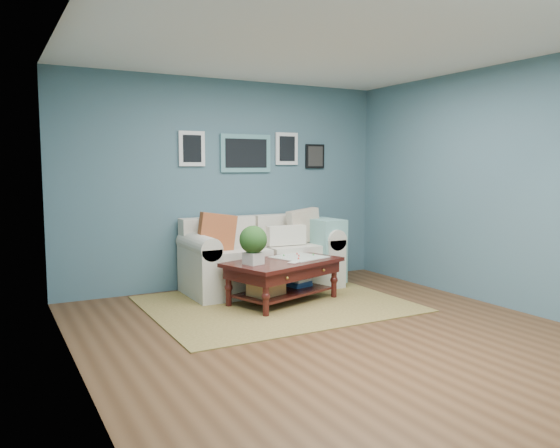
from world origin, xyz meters
TOP-DOWN VIEW (x-y plane):
  - room_shell at (0.01, 0.06)m, footprint 5.00×5.02m
  - area_rug at (0.06, 1.26)m, footprint 2.83×2.27m
  - loveseat at (0.34, 2.03)m, footprint 2.02×0.92m
  - coffee_table at (0.10, 1.29)m, footprint 1.50×1.14m

SIDE VIEW (x-z plane):
  - area_rug at x=0.06m, z-range 0.00..0.01m
  - coffee_table at x=0.10m, z-range -0.05..0.88m
  - loveseat at x=0.34m, z-range -0.10..0.94m
  - room_shell at x=0.01m, z-range 0.01..2.71m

